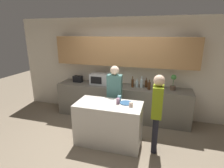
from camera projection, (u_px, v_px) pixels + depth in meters
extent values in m
plane|color=#7F705B|center=(106.00, 146.00, 3.68)|extent=(14.00, 14.00, 0.00)
cube|color=beige|center=(125.00, 68.00, 4.90)|extent=(6.40, 0.08, 2.70)
cube|color=#A37547|center=(123.00, 51.00, 4.58)|extent=(3.74, 0.32, 0.75)
cube|color=#6B665B|center=(121.00, 102.00, 4.83)|extent=(3.60, 0.62, 0.91)
cube|color=beige|center=(109.00, 123.00, 3.70)|extent=(1.37, 0.68, 0.90)
cube|color=#B7BABC|center=(100.00, 79.00, 4.88)|extent=(0.52, 0.38, 0.30)
cube|color=black|center=(96.00, 80.00, 4.71)|extent=(0.31, 0.01, 0.19)
cube|color=black|center=(78.00, 79.00, 5.08)|extent=(0.26, 0.16, 0.18)
cube|color=black|center=(76.00, 76.00, 5.07)|extent=(0.02, 0.11, 0.01)
cube|color=black|center=(79.00, 76.00, 5.04)|extent=(0.02, 0.11, 0.01)
cylinder|color=brown|center=(173.00, 88.00, 4.39)|extent=(0.14, 0.14, 0.10)
cylinder|color=#38662D|center=(173.00, 83.00, 4.35)|extent=(0.01, 0.01, 0.18)
sphere|color=#3D7A38|center=(174.00, 77.00, 4.31)|extent=(0.13, 0.13, 0.13)
cylinder|color=#472814|center=(133.00, 83.00, 4.59)|extent=(0.07, 0.07, 0.21)
cylinder|color=#472814|center=(133.00, 78.00, 4.55)|extent=(0.02, 0.02, 0.08)
cylinder|color=silver|center=(137.00, 84.00, 4.61)|extent=(0.08, 0.08, 0.16)
cylinder|color=silver|center=(137.00, 80.00, 4.58)|extent=(0.03, 0.03, 0.06)
cylinder|color=silver|center=(142.00, 83.00, 4.57)|extent=(0.07, 0.07, 0.22)
cylinder|color=silver|center=(142.00, 78.00, 4.52)|extent=(0.03, 0.03, 0.09)
cylinder|color=#472814|center=(146.00, 84.00, 4.59)|extent=(0.07, 0.07, 0.18)
cylinder|color=#472814|center=(146.00, 79.00, 4.55)|extent=(0.02, 0.02, 0.07)
cylinder|color=#472814|center=(149.00, 86.00, 4.42)|extent=(0.08, 0.08, 0.18)
cylinder|color=#472814|center=(149.00, 81.00, 4.39)|extent=(0.03, 0.03, 0.07)
cylinder|color=#2D5684|center=(126.00, 103.00, 3.60)|extent=(0.26, 0.26, 0.01)
cylinder|color=#9D6E8C|center=(118.00, 101.00, 3.57)|extent=(0.07, 0.07, 0.11)
cylinder|color=beige|center=(131.00, 104.00, 3.43)|extent=(0.08, 0.08, 0.08)
cylinder|color=#75ACB9|center=(119.00, 98.00, 3.71)|extent=(0.08, 0.08, 0.11)
cylinder|color=black|center=(155.00, 135.00, 3.39)|extent=(0.11, 0.11, 0.76)
cylinder|color=black|center=(155.00, 131.00, 3.54)|extent=(0.11, 0.11, 0.76)
cube|color=olive|center=(158.00, 101.00, 3.27)|extent=(0.19, 0.34, 0.60)
sphere|color=beige|center=(159.00, 80.00, 3.16)|extent=(0.21, 0.21, 0.21)
cylinder|color=black|center=(118.00, 114.00, 4.27)|extent=(0.11, 0.11, 0.76)
cylinder|color=black|center=(111.00, 114.00, 4.30)|extent=(0.11, 0.11, 0.76)
cube|color=#45736D|center=(115.00, 87.00, 4.09)|extent=(0.35, 0.21, 0.60)
sphere|color=beige|center=(115.00, 70.00, 3.98)|extent=(0.21, 0.21, 0.21)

